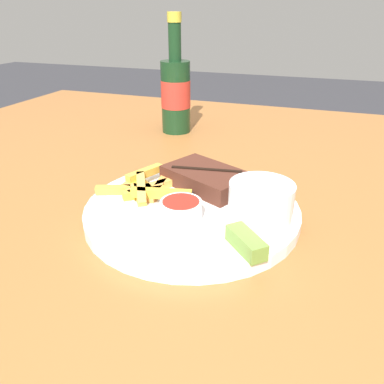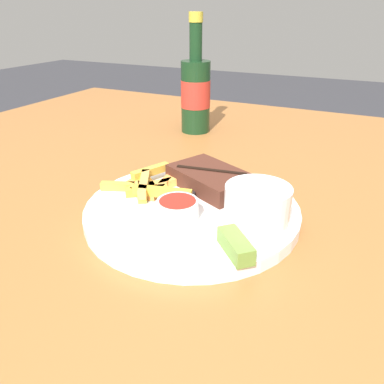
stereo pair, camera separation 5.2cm
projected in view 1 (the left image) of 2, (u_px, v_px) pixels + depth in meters
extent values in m
cube|color=#935B2D|center=(192.00, 228.00, 0.54)|extent=(1.49, 1.41, 0.04)
cylinder|color=#935B2D|center=(81.00, 195.00, 1.45)|extent=(0.06, 0.06, 0.69)
cylinder|color=white|center=(192.00, 212.00, 0.53)|extent=(0.30, 0.30, 0.01)
cylinder|color=white|center=(192.00, 206.00, 0.53)|extent=(0.30, 0.30, 0.00)
cube|color=#472319|center=(207.00, 178.00, 0.57)|extent=(0.15, 0.13, 0.03)
cube|color=black|center=(207.00, 169.00, 0.57)|extent=(0.11, 0.02, 0.00)
cube|color=gold|center=(141.00, 186.00, 0.54)|extent=(0.05, 0.08, 0.01)
cube|color=gold|center=(145.00, 173.00, 0.58)|extent=(0.04, 0.07, 0.01)
cube|color=gold|center=(113.00, 190.00, 0.55)|extent=(0.05, 0.03, 0.01)
cube|color=#EA8F41|center=(158.00, 189.00, 0.56)|extent=(0.02, 0.08, 0.01)
cube|color=gold|center=(161.00, 193.00, 0.52)|extent=(0.08, 0.03, 0.01)
cube|color=gold|center=(145.00, 187.00, 0.56)|extent=(0.06, 0.06, 0.01)
cube|color=gold|center=(139.00, 192.00, 0.55)|extent=(0.05, 0.07, 0.01)
cube|color=gold|center=(143.00, 194.00, 0.54)|extent=(0.06, 0.05, 0.01)
cube|color=#E69642|center=(142.00, 190.00, 0.55)|extent=(0.06, 0.02, 0.01)
cube|color=gold|center=(150.00, 188.00, 0.56)|extent=(0.05, 0.07, 0.01)
cylinder|color=white|center=(261.00, 204.00, 0.47)|extent=(0.08, 0.08, 0.05)
cylinder|color=beige|center=(262.00, 188.00, 0.46)|extent=(0.08, 0.08, 0.01)
cylinder|color=silver|center=(184.00, 211.00, 0.48)|extent=(0.05, 0.05, 0.03)
cylinder|color=#B22319|center=(184.00, 204.00, 0.48)|extent=(0.05, 0.05, 0.01)
cube|color=olive|center=(246.00, 242.00, 0.42)|extent=(0.06, 0.06, 0.02)
cube|color=#B7B7BC|center=(127.00, 207.00, 0.52)|extent=(0.10, 0.05, 0.00)
cube|color=#B7B7BC|center=(177.00, 206.00, 0.52)|extent=(0.03, 0.02, 0.00)
cube|color=#B7B7BC|center=(177.00, 204.00, 0.52)|extent=(0.03, 0.02, 0.00)
cube|color=#B7B7BC|center=(176.00, 203.00, 0.53)|extent=(0.03, 0.02, 0.00)
cube|color=#B7B7BC|center=(187.00, 180.00, 0.60)|extent=(0.06, 0.11, 0.00)
cube|color=black|center=(187.00, 202.00, 0.52)|extent=(0.03, 0.06, 0.01)
cylinder|color=#143319|center=(176.00, 97.00, 0.86)|extent=(0.07, 0.07, 0.16)
cylinder|color=#B22D23|center=(176.00, 94.00, 0.86)|extent=(0.07, 0.07, 0.06)
cylinder|color=#143319|center=(175.00, 42.00, 0.81)|extent=(0.03, 0.03, 0.08)
cylinder|color=gold|center=(174.00, 17.00, 0.79)|extent=(0.03, 0.03, 0.02)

